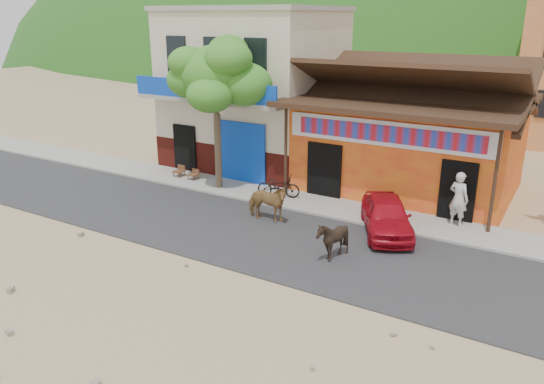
# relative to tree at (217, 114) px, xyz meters

# --- Properties ---
(ground) EXTENTS (120.00, 120.00, 0.00)m
(ground) POSITION_rel_tree_xyz_m (4.60, -5.80, -3.12)
(ground) COLOR #9E825B
(ground) RESTS_ON ground
(road) EXTENTS (60.00, 5.00, 0.04)m
(road) POSITION_rel_tree_xyz_m (4.60, -3.30, -3.10)
(road) COLOR #28282B
(road) RESTS_ON ground
(sidewalk) EXTENTS (60.00, 2.00, 0.12)m
(sidewalk) POSITION_rel_tree_xyz_m (4.60, 0.20, -3.06)
(sidewalk) COLOR gray
(sidewalk) RESTS_ON ground
(dance_club) EXTENTS (8.00, 6.00, 3.60)m
(dance_club) POSITION_rel_tree_xyz_m (6.60, 4.20, -1.32)
(dance_club) COLOR orange
(dance_club) RESTS_ON ground
(cafe_building) EXTENTS (7.00, 6.00, 7.00)m
(cafe_building) POSITION_rel_tree_xyz_m (-0.90, 4.20, 0.38)
(cafe_building) COLOR beige
(cafe_building) RESTS_ON ground
(tree) EXTENTS (3.00, 3.00, 6.00)m
(tree) POSITION_rel_tree_xyz_m (0.00, 0.00, 0.00)
(tree) COLOR #2D721E
(tree) RESTS_ON sidewalk
(cow_tan) EXTENTS (1.64, 0.84, 1.34)m
(cow_tan) POSITION_rel_tree_xyz_m (3.60, -2.11, -2.41)
(cow_tan) COLOR olive
(cow_tan) RESTS_ON road
(cow_dark) EXTENTS (1.47, 1.44, 1.23)m
(cow_dark) POSITION_rel_tree_xyz_m (6.81, -3.71, -2.47)
(cow_dark) COLOR black
(cow_dark) RESTS_ON road
(red_car) EXTENTS (2.91, 3.82, 1.21)m
(red_car) POSITION_rel_tree_xyz_m (7.49, -1.00, -2.47)
(red_car) COLOR #AB0C1A
(red_car) RESTS_ON road
(scooter) EXTENTS (1.76, 1.06, 0.87)m
(scooter) POSITION_rel_tree_xyz_m (2.77, 0.11, -2.56)
(scooter) COLOR black
(scooter) RESTS_ON sidewalk
(pedestrian) EXTENTS (0.79, 0.65, 1.86)m
(pedestrian) POSITION_rel_tree_xyz_m (9.35, 0.68, -2.07)
(pedestrian) COLOR silver
(pedestrian) RESTS_ON sidewalk
(cafe_chair_left) EXTENTS (0.46, 0.46, 0.89)m
(cafe_chair_left) POSITION_rel_tree_xyz_m (-2.35, 0.23, -2.55)
(cafe_chair_left) COLOR #4C3419
(cafe_chair_left) RESTS_ON sidewalk
(cafe_chair_right) EXTENTS (0.43, 0.43, 0.83)m
(cafe_chair_right) POSITION_rel_tree_xyz_m (-1.51, 0.19, -2.58)
(cafe_chair_right) COLOR #4D2819
(cafe_chair_right) RESTS_ON sidewalk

